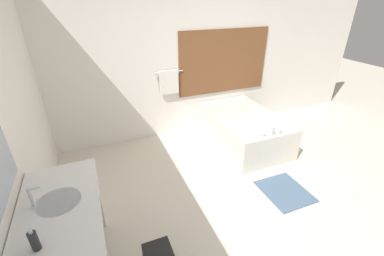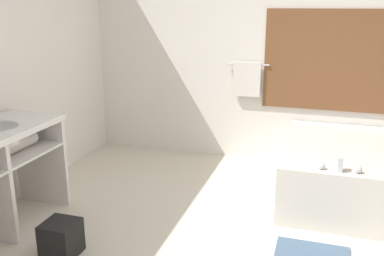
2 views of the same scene
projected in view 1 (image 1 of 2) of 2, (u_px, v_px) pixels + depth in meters
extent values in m
plane|color=beige|center=(251.00, 210.00, 3.06)|extent=(16.00, 16.00, 0.00)
cube|color=white|center=(184.00, 57.00, 4.26)|extent=(7.40, 0.06, 2.70)
cube|color=brown|center=(224.00, 62.00, 4.53)|extent=(1.70, 0.02, 1.10)
cylinder|color=silver|center=(168.00, 72.00, 4.20)|extent=(0.50, 0.02, 0.02)
cube|color=silver|center=(169.00, 82.00, 4.27)|extent=(0.32, 0.04, 0.40)
cube|color=white|center=(58.00, 225.00, 1.79)|extent=(0.59, 1.46, 0.05)
cube|color=white|center=(65.00, 247.00, 1.90)|extent=(0.56, 1.38, 0.02)
cylinder|color=white|center=(61.00, 208.00, 1.99)|extent=(0.33, 0.33, 0.14)
cube|color=white|center=(72.00, 204.00, 2.58)|extent=(0.54, 0.04, 0.83)
cylinder|color=silver|center=(70.00, 205.00, 2.18)|extent=(0.13, 0.40, 0.13)
cylinder|color=silver|center=(34.00, 206.00, 1.90)|extent=(0.04, 0.04, 0.02)
cylinder|color=silver|center=(31.00, 197.00, 1.86)|extent=(0.02, 0.02, 0.16)
cube|color=silver|center=(34.00, 188.00, 1.84)|extent=(0.07, 0.01, 0.01)
cube|color=silver|center=(243.00, 129.00, 4.33)|extent=(0.99, 1.59, 0.52)
ellipsoid|color=white|center=(244.00, 123.00, 4.28)|extent=(0.71, 1.14, 0.30)
cube|color=silver|center=(272.00, 130.00, 3.62)|extent=(0.04, 0.07, 0.12)
sphere|color=silver|center=(263.00, 134.00, 3.58)|extent=(0.06, 0.06, 0.06)
sphere|color=silver|center=(280.00, 130.00, 3.68)|extent=(0.06, 0.06, 0.06)
cylinder|color=#28282D|center=(34.00, 241.00, 1.56)|extent=(0.05, 0.05, 0.14)
cylinder|color=silver|center=(30.00, 231.00, 1.52)|extent=(0.02, 0.02, 0.03)
cube|color=slate|center=(285.00, 191.00, 3.34)|extent=(0.55, 0.62, 0.02)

